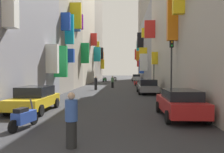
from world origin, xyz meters
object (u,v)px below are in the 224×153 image
object	(u,v)px
scooter_green	(105,79)
pedestrian_near_left	(112,82)
scooter_blue	(24,117)
parked_car_silver	(136,78)
pedestrian_near_right	(96,83)
parked_car_yellow	(35,98)
scooter_red	(135,83)
parked_car_grey	(148,86)
scooter_white	(115,79)
parked_car_red	(180,103)
traffic_light_far_corner	(171,58)
pedestrian_crossing	(71,120)
traffic_light_near_corner	(154,66)

from	to	relation	value
scooter_green	pedestrian_near_left	size ratio (longest dim) A/B	1.17
scooter_blue	parked_car_silver	bearing A→B (deg)	80.75
scooter_blue	pedestrian_near_right	distance (m)	17.90
parked_car_yellow	scooter_red	xyz separation A→B (m)	(6.74, 21.21, -0.28)
parked_car_silver	scooter_red	world-z (taller)	parked_car_silver
parked_car_grey	scooter_white	bearing A→B (deg)	99.41
pedestrian_near_left	parked_car_yellow	bearing A→B (deg)	-101.40
scooter_red	pedestrian_near_left	world-z (taller)	pedestrian_near_left
parked_car_red	traffic_light_far_corner	world-z (taller)	traffic_light_far_corner
scooter_blue	pedestrian_crossing	bearing A→B (deg)	-40.95
traffic_light_near_corner	traffic_light_far_corner	world-z (taller)	traffic_light_far_corner
parked_car_yellow	scooter_white	distance (m)	36.63
parked_car_red	traffic_light_far_corner	distance (m)	5.94
parked_car_yellow	traffic_light_far_corner	bearing A→B (deg)	25.18
parked_car_yellow	parked_car_red	bearing A→B (deg)	-9.97
parked_car_yellow	pedestrian_near_right	world-z (taller)	pedestrian_near_right
scooter_white	scooter_green	world-z (taller)	same
parked_car_yellow	traffic_light_near_corner	xyz separation A→B (m)	(8.53, 13.92, 2.08)
scooter_red	parked_car_silver	bearing A→B (deg)	86.46
scooter_green	scooter_blue	world-z (taller)	same
parked_car_silver	traffic_light_near_corner	distance (m)	22.86
scooter_white	traffic_light_near_corner	world-z (taller)	traffic_light_near_corner
parked_car_yellow	pedestrian_near_left	bearing A→B (deg)	78.60
parked_car_yellow	parked_car_grey	bearing A→B (deg)	53.84
pedestrian_near_left	parked_car_red	bearing A→B (deg)	-77.06
parked_car_grey	scooter_blue	size ratio (longest dim) A/B	2.39
parked_car_grey	scooter_green	world-z (taller)	parked_car_grey
parked_car_grey	traffic_light_far_corner	world-z (taller)	traffic_light_far_corner
parked_car_grey	parked_car_silver	bearing A→B (deg)	89.40
scooter_green	scooter_blue	bearing A→B (deg)	-89.87
parked_car_silver	pedestrian_crossing	bearing A→B (deg)	-95.60
pedestrian_near_left	parked_car_grey	bearing A→B (deg)	-61.74
scooter_red	traffic_light_far_corner	xyz separation A→B (m)	(1.77, -17.21, 2.73)
parked_car_red	scooter_white	world-z (taller)	parked_car_red
parked_car_yellow	traffic_light_far_corner	xyz separation A→B (m)	(8.50, 4.00, 2.45)
scooter_white	scooter_green	xyz separation A→B (m)	(-2.03, -2.70, -0.00)
scooter_blue	traffic_light_far_corner	size ratio (longest dim) A/B	0.38
parked_car_silver	pedestrian_near_right	xyz separation A→B (m)	(-6.01, -22.56, 0.03)
scooter_white	pedestrian_near_right	size ratio (longest dim) A/B	1.19
parked_car_silver	scooter_red	xyz separation A→B (m)	(-0.96, -15.47, -0.32)
traffic_light_near_corner	parked_car_yellow	bearing A→B (deg)	-121.50
parked_car_grey	traffic_light_near_corner	xyz separation A→B (m)	(1.11, 3.77, 2.07)
scooter_blue	pedestrian_near_right	size ratio (longest dim) A/B	1.12
parked_car_yellow	pedestrian_crossing	world-z (taller)	pedestrian_crossing
parked_car_yellow	scooter_blue	size ratio (longest dim) A/B	2.22
scooter_green	pedestrian_crossing	size ratio (longest dim) A/B	1.11
parked_car_grey	scooter_blue	bearing A→B (deg)	-114.40
scooter_green	traffic_light_near_corner	xyz separation A→B (m)	(7.51, -19.89, 2.36)
parked_car_grey	pedestrian_crossing	bearing A→B (deg)	-103.68
traffic_light_far_corner	scooter_white	bearing A→B (deg)	99.52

